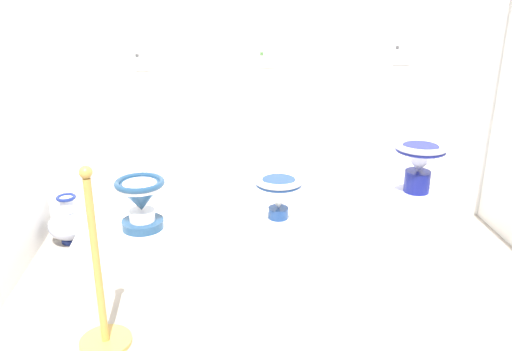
{
  "coord_description": "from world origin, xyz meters",
  "views": [
    {
      "loc": [
        1.28,
        -1.2,
        1.82
      ],
      "look_at": [
        1.52,
        2.15,
        0.56
      ],
      "focal_mm": 37.81,
      "sensor_mm": 36.0,
      "label": 1
    }
  ],
  "objects_px": {
    "antique_toilet_slender_white": "(141,199)",
    "plinth_block_rightmost": "(278,230)",
    "antique_toilet_rightmost": "(279,193)",
    "antique_toilet_central_ornate": "(419,162)",
    "plinth_block_slender_white": "(143,232)",
    "plinth_block_central_ornate": "(413,215)",
    "info_placard_first": "(143,61)",
    "stanchion_post_near_left": "(101,298)",
    "decorative_vase_companion": "(70,224)",
    "info_placard_second": "(267,59)",
    "info_placard_third": "(402,54)"
  },
  "relations": [
    {
      "from": "antique_toilet_slender_white",
      "to": "plinth_block_rightmost",
      "type": "xyz_separation_m",
      "value": [
        0.92,
        -0.08,
        -0.23
      ]
    },
    {
      "from": "antique_toilet_rightmost",
      "to": "antique_toilet_central_ornate",
      "type": "bearing_deg",
      "value": -0.12
    },
    {
      "from": "plinth_block_slender_white",
      "to": "plinth_block_central_ornate",
      "type": "bearing_deg",
      "value": -2.41
    },
    {
      "from": "info_placard_first",
      "to": "stanchion_post_near_left",
      "type": "relative_size",
      "value": 0.12
    },
    {
      "from": "plinth_block_slender_white",
      "to": "decorative_vase_companion",
      "type": "relative_size",
      "value": 1.03
    },
    {
      "from": "decorative_vase_companion",
      "to": "info_placard_second",
      "type": "bearing_deg",
      "value": 8.8
    },
    {
      "from": "antique_toilet_central_ornate",
      "to": "info_placard_first",
      "type": "bearing_deg",
      "value": 165.18
    },
    {
      "from": "plinth_block_rightmost",
      "to": "decorative_vase_companion",
      "type": "distance_m",
      "value": 1.49
    },
    {
      "from": "plinth_block_rightmost",
      "to": "info_placard_third",
      "type": "distance_m",
      "value": 1.53
    },
    {
      "from": "plinth_block_central_ornate",
      "to": "info_placard_first",
      "type": "relative_size",
      "value": 3.19
    },
    {
      "from": "plinth_block_rightmost",
      "to": "info_placard_third",
      "type": "bearing_deg",
      "value": 27.67
    },
    {
      "from": "antique_toilet_central_ornate",
      "to": "stanchion_post_near_left",
      "type": "bearing_deg",
      "value": -154.71
    },
    {
      "from": "decorative_vase_companion",
      "to": "stanchion_post_near_left",
      "type": "relative_size",
      "value": 0.36
    },
    {
      "from": "antique_toilet_rightmost",
      "to": "plinth_block_central_ornate",
      "type": "xyz_separation_m",
      "value": [
        0.94,
        -0.0,
        -0.19
      ]
    },
    {
      "from": "plinth_block_slender_white",
      "to": "info_placard_second",
      "type": "relative_size",
      "value": 2.89
    },
    {
      "from": "info_placard_third",
      "to": "plinth_block_rightmost",
      "type": "bearing_deg",
      "value": -152.33
    },
    {
      "from": "antique_toilet_slender_white",
      "to": "plinth_block_slender_white",
      "type": "bearing_deg",
      "value": 0.0
    },
    {
      "from": "info_placard_first",
      "to": "decorative_vase_companion",
      "type": "bearing_deg",
      "value": -158.76
    },
    {
      "from": "plinth_block_rightmost",
      "to": "plinth_block_central_ornate",
      "type": "xyz_separation_m",
      "value": [
        0.94,
        -0.0,
        0.08
      ]
    },
    {
      "from": "antique_toilet_central_ornate",
      "to": "decorative_vase_companion",
      "type": "height_order",
      "value": "antique_toilet_central_ornate"
    },
    {
      "from": "info_placard_first",
      "to": "stanchion_post_near_left",
      "type": "bearing_deg",
      "value": -94.43
    },
    {
      "from": "antique_toilet_central_ornate",
      "to": "info_placard_first",
      "type": "relative_size",
      "value": 3.17
    },
    {
      "from": "antique_toilet_slender_white",
      "to": "plinth_block_central_ornate",
      "type": "height_order",
      "value": "antique_toilet_slender_white"
    },
    {
      "from": "plinth_block_slender_white",
      "to": "plinth_block_central_ornate",
      "type": "xyz_separation_m",
      "value": [
        1.87,
        -0.08,
        0.1
      ]
    },
    {
      "from": "stanchion_post_near_left",
      "to": "plinth_block_slender_white",
      "type": "bearing_deg",
      "value": 85.19
    },
    {
      "from": "info_placard_first",
      "to": "plinth_block_slender_white",
      "type": "bearing_deg",
      "value": -93.5
    },
    {
      "from": "plinth_block_central_ornate",
      "to": "antique_toilet_central_ornate",
      "type": "height_order",
      "value": "antique_toilet_central_ornate"
    },
    {
      "from": "antique_toilet_rightmost",
      "to": "info_placard_third",
      "type": "relative_size",
      "value": 2.32
    },
    {
      "from": "antique_toilet_slender_white",
      "to": "info_placard_third",
      "type": "height_order",
      "value": "info_placard_third"
    },
    {
      "from": "plinth_block_rightmost",
      "to": "decorative_vase_companion",
      "type": "relative_size",
      "value": 1.1
    },
    {
      "from": "plinth_block_slender_white",
      "to": "plinth_block_central_ornate",
      "type": "distance_m",
      "value": 1.87
    },
    {
      "from": "antique_toilet_rightmost",
      "to": "antique_toilet_slender_white",
      "type": "bearing_deg",
      "value": 175.27
    },
    {
      "from": "antique_toilet_slender_white",
      "to": "decorative_vase_companion",
      "type": "bearing_deg",
      "value": 161.15
    },
    {
      "from": "plinth_block_rightmost",
      "to": "info_placard_third",
      "type": "xyz_separation_m",
      "value": [
        0.93,
        0.49,
        1.12
      ]
    },
    {
      "from": "info_placard_first",
      "to": "decorative_vase_companion",
      "type": "height_order",
      "value": "info_placard_first"
    },
    {
      "from": "decorative_vase_companion",
      "to": "plinth_block_central_ornate",
      "type": "bearing_deg",
      "value": -6.27
    },
    {
      "from": "plinth_block_slender_white",
      "to": "stanchion_post_near_left",
      "type": "height_order",
      "value": "stanchion_post_near_left"
    },
    {
      "from": "decorative_vase_companion",
      "to": "plinth_block_rightmost",
      "type": "bearing_deg",
      "value": -10.14
    },
    {
      "from": "plinth_block_rightmost",
      "to": "plinth_block_central_ornate",
      "type": "distance_m",
      "value": 0.95
    },
    {
      "from": "stanchion_post_near_left",
      "to": "info_placard_second",
      "type": "bearing_deg",
      "value": 55.4
    },
    {
      "from": "plinth_block_central_ornate",
      "to": "stanchion_post_near_left",
      "type": "height_order",
      "value": "stanchion_post_near_left"
    },
    {
      "from": "stanchion_post_near_left",
      "to": "decorative_vase_companion",
      "type": "bearing_deg",
      "value": 111.29
    },
    {
      "from": "plinth_block_slender_white",
      "to": "info_placard_first",
      "type": "xyz_separation_m",
      "value": [
        0.03,
        0.41,
        1.1
      ]
    },
    {
      "from": "antique_toilet_central_ornate",
      "to": "info_placard_third",
      "type": "xyz_separation_m",
      "value": [
        -0.02,
        0.49,
        0.65
      ]
    },
    {
      "from": "plinth_block_rightmost",
      "to": "antique_toilet_central_ornate",
      "type": "xyz_separation_m",
      "value": [
        0.94,
        -0.0,
        0.47
      ]
    },
    {
      "from": "antique_toilet_central_ornate",
      "to": "info_placard_first",
      "type": "xyz_separation_m",
      "value": [
        -1.84,
        0.49,
        0.62
      ]
    },
    {
      "from": "info_placard_third",
      "to": "decorative_vase_companion",
      "type": "relative_size",
      "value": 0.41
    },
    {
      "from": "antique_toilet_rightmost",
      "to": "antique_toilet_central_ornate",
      "type": "height_order",
      "value": "antique_toilet_central_ornate"
    },
    {
      "from": "plinth_block_central_ornate",
      "to": "info_placard_second",
      "type": "bearing_deg",
      "value": 153.53
    },
    {
      "from": "info_placard_second",
      "to": "info_placard_first",
      "type": "bearing_deg",
      "value": -180.0
    }
  ]
}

